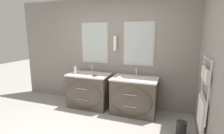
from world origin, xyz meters
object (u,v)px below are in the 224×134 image
object	(u,v)px
vanity_right	(134,96)
amenity_bowl	(95,75)
vanity_left	(89,90)
toiletry_bottle	(75,70)
waste_bin	(181,128)

from	to	relation	value
vanity_right	amenity_bowl	world-z (taller)	amenity_bowl
vanity_left	vanity_right	size ratio (longest dim) A/B	1.00
toiletry_bottle	waste_bin	size ratio (longest dim) A/B	0.82
vanity_left	amenity_bowl	distance (m)	0.50
amenity_bowl	vanity_right	bearing A→B (deg)	6.46
toiletry_bottle	vanity_left	bearing A→B (deg)	11.00
amenity_bowl	waste_bin	world-z (taller)	amenity_bowl
vanity_right	waste_bin	size ratio (longest dim) A/B	3.92
vanity_left	waste_bin	xyz separation A→B (m)	(2.10, -0.54, -0.28)
vanity_left	vanity_right	xyz separation A→B (m)	(1.11, 0.00, 0.00)
waste_bin	vanity_right	bearing A→B (deg)	151.45
vanity_right	toiletry_bottle	world-z (taller)	toiletry_bottle
amenity_bowl	waste_bin	distance (m)	2.06
waste_bin	vanity_left	bearing A→B (deg)	165.67
amenity_bowl	waste_bin	size ratio (longest dim) A/B	0.47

